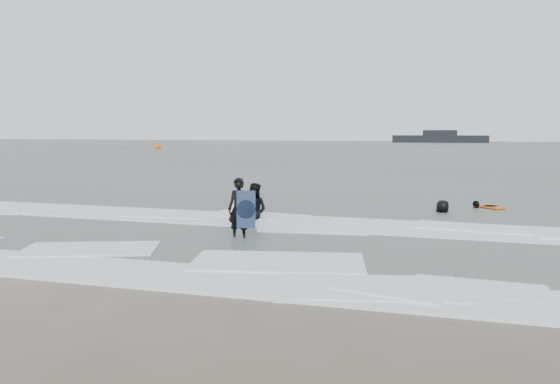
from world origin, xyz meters
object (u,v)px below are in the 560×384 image
(surfer_wading, at_px, (254,221))
(vessel_horizon, at_px, (440,138))
(surfer_breaker, at_px, (250,209))
(surfer_right_far, at_px, (443,214))
(surfer_centre, at_px, (239,240))
(surfer_right_near, at_px, (476,209))
(buoy, at_px, (158,146))

(surfer_wading, height_order, vessel_horizon, vessel_horizon)
(surfer_breaker, height_order, surfer_right_far, surfer_right_far)
(surfer_centre, xyz_separation_m, surfer_right_far, (5.03, 6.35, 0.00))
(surfer_right_far, bearing_deg, surfer_centre, 0.94)
(surfer_right_near, height_order, vessel_horizon, vessel_horizon)
(surfer_centre, bearing_deg, surfer_wading, 103.74)
(surfer_right_far, xyz_separation_m, vessel_horizon, (-2.56, 129.55, 1.23))
(surfer_right_far, bearing_deg, surfer_right_near, -178.66)
(surfer_right_near, relative_size, vessel_horizon, 0.06)
(surfer_wading, relative_size, surfer_breaker, 1.18)
(surfer_wading, height_order, buoy, buoy)
(surfer_centre, height_order, buoy, buoy)
(surfer_right_near, relative_size, surfer_right_far, 0.91)
(surfer_wading, xyz_separation_m, vessel_horizon, (3.14, 132.92, 1.23))
(surfer_wading, relative_size, surfer_right_near, 1.19)
(vessel_horizon, bearing_deg, surfer_centre, -91.04)
(surfer_right_far, bearing_deg, surfer_wading, -20.09)
(surfer_centre, relative_size, buoy, 1.01)
(surfer_right_far, height_order, vessel_horizon, vessel_horizon)
(buoy, bearing_deg, vessel_horizon, 57.26)
(surfer_centre, xyz_separation_m, surfer_wading, (-0.67, 2.98, 0.00))
(surfer_right_near, bearing_deg, vessel_horizon, -143.42)
(buoy, relative_size, vessel_horizon, 0.07)
(surfer_centre, distance_m, surfer_breaker, 5.71)
(surfer_breaker, relative_size, surfer_right_near, 1.01)
(surfer_wading, distance_m, surfer_right_near, 8.40)
(surfer_centre, relative_size, vessel_horizon, 0.07)
(buoy, bearing_deg, surfer_right_far, -52.89)
(surfer_breaker, relative_size, vessel_horizon, 0.06)
(surfer_right_far, bearing_deg, surfer_breaker, -43.02)
(surfer_wading, xyz_separation_m, surfer_right_far, (5.70, 3.37, 0.00))
(surfer_centre, height_order, surfer_right_near, surfer_centre)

